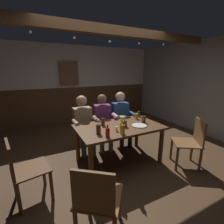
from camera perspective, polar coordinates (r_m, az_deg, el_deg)
The scene contains 27 objects.
ground_plane at distance 3.21m, azimuth 2.57°, elevation -17.32°, with size 7.00×7.00×0.00m, color #4C331E.
back_wall_upper at distance 5.51m, azimuth -13.08°, elevation 15.53°, with size 5.42×0.12×1.32m, color silver.
back_wall_wainscot at distance 5.62m, azimuth -12.35°, elevation 2.86°, with size 5.42×0.12×1.15m, color brown.
side_wall_concrete at distance 4.77m, azimuth 33.48°, elevation 6.71°, with size 0.12×5.84×2.47m, color gray.
ceiling_beam at distance 3.19m, azimuth -1.27°, elevation 27.22°, with size 4.88×0.14×0.16m, color brown.
dining_table at distance 2.95m, azimuth 2.49°, elevation -6.91°, with size 1.52×0.93×0.72m.
person_0 at distance 3.36m, azimuth -10.11°, elevation -3.39°, with size 0.51×0.51×1.20m.
person_1 at distance 3.51m, azimuth -3.17°, elevation -2.63°, with size 0.53×0.56×1.20m.
person_2 at distance 3.70m, azimuth 3.38°, elevation -1.39°, with size 0.54×0.54×1.22m.
chair_empty_near_right at distance 2.44m, azimuth -29.10°, elevation -17.52°, with size 0.51×0.51×0.88m.
chair_empty_near_left at distance 3.20m, azimuth 26.42°, elevation -9.42°, with size 0.61×0.61×0.88m.
chair_empty_far_end at distance 1.78m, azimuth -5.29°, elevation -28.94°, with size 0.62×0.62×0.88m.
table_candle at distance 2.65m, azimuth 1.69°, elevation -6.09°, with size 0.04×0.04×0.08m, color #F9E08C.
condiment_caddy at distance 3.36m, azimuth 3.77°, elevation -1.83°, with size 0.14×0.10×0.05m, color #B2B7BC.
plate_0 at distance 2.95m, azimuth 9.74°, elevation -4.78°, with size 0.27×0.27×0.01m, color white.
bottle_0 at distance 2.57m, azimuth 3.51°, elevation -5.52°, with size 0.06×0.06×0.23m.
bottle_1 at distance 2.48m, azimuth 3.95°, elevation -6.38°, with size 0.06×0.06×0.23m.
bottle_2 at distance 2.42m, azimuth -1.58°, elevation -7.27°, with size 0.07×0.07×0.20m.
pint_glass_0 at distance 3.11m, azimuth 11.25°, elevation -2.64°, with size 0.08×0.08×0.13m, color #4C2D19.
pint_glass_1 at distance 2.54m, azimuth -4.86°, elevation -6.17°, with size 0.07×0.07×0.15m, color #4C2D19.
pint_glass_2 at distance 2.86m, azimuth 4.58°, elevation -4.19°, with size 0.08×0.08×0.11m, color #4C2D19.
pint_glass_3 at distance 3.53m, azimuth 9.51°, elevation -0.66°, with size 0.06×0.06×0.11m, color #4C2D19.
pint_glass_4 at distance 3.35m, azimuth 8.79°, elevation -1.46°, with size 0.07×0.07×0.12m, color gold.
pint_glass_5 at distance 2.92m, azimuth -3.25°, elevation -3.55°, with size 0.07×0.07×0.14m, color #4C2D19.
pint_glass_6 at distance 2.94m, azimuth 3.75°, elevation -3.17°, with size 0.08×0.08×0.16m, color #E5C64C.
wall_dart_cabinet at distance 5.33m, azimuth -15.12°, elevation 13.25°, with size 0.56×0.15×0.70m.
string_lights at distance 3.11m, azimuth -0.81°, elevation 24.47°, with size 3.83×0.04×0.11m.
Camera 1 is at (-1.34, -2.36, 1.70)m, focal length 25.61 mm.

